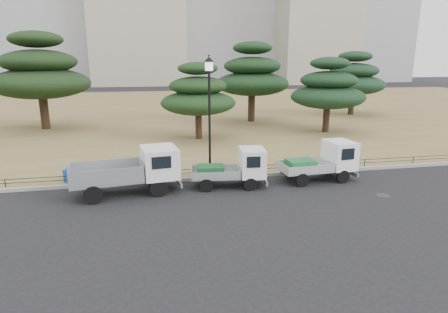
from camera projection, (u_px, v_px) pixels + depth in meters
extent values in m
plane|color=black|center=(233.00, 196.00, 16.37)|extent=(220.00, 220.00, 0.00)
cube|color=olive|center=(178.00, 109.00, 45.41)|extent=(120.00, 56.00, 0.15)
cube|color=gray|center=(222.00, 177.00, 18.82)|extent=(120.00, 0.25, 0.16)
cylinder|color=black|center=(159.00, 188.00, 16.24)|extent=(0.80, 0.26, 0.78)
cylinder|color=black|center=(153.00, 177.00, 17.79)|extent=(0.80, 0.26, 0.78)
cylinder|color=black|center=(93.00, 195.00, 15.38)|extent=(0.80, 0.26, 0.78)
cylinder|color=black|center=(93.00, 183.00, 16.93)|extent=(0.80, 0.26, 0.78)
cube|color=#2D2D30|center=(126.00, 181.00, 16.55)|extent=(4.45, 1.51, 0.14)
cube|color=gray|center=(107.00, 173.00, 16.19)|extent=(3.23, 2.10, 0.76)
cube|color=silver|center=(160.00, 162.00, 16.86)|extent=(1.75, 2.04, 1.34)
cylinder|color=black|center=(250.00, 184.00, 17.03)|extent=(0.62, 0.23, 0.60)
cylinder|color=black|center=(246.00, 176.00, 18.31)|extent=(0.62, 0.23, 0.60)
cylinder|color=black|center=(206.00, 185.00, 16.87)|extent=(0.62, 0.23, 0.60)
cylinder|color=black|center=(205.00, 177.00, 18.15)|extent=(0.62, 0.23, 0.60)
cube|color=#2D2D30|center=(228.00, 177.00, 17.56)|extent=(3.31, 1.11, 0.14)
cube|color=#A0A3A7|center=(215.00, 172.00, 17.44)|extent=(2.38, 1.61, 0.40)
cube|color=silver|center=(252.00, 162.00, 17.47)|extent=(1.29, 1.60, 1.29)
cube|color=#175127|center=(211.00, 170.00, 17.40)|extent=(1.32, 1.03, 0.44)
cylinder|color=black|center=(343.00, 177.00, 18.10)|extent=(0.66, 0.21, 0.65)
cylinder|color=black|center=(328.00, 169.00, 19.44)|extent=(0.66, 0.21, 0.65)
cylinder|color=black|center=(302.00, 180.00, 17.56)|extent=(0.66, 0.21, 0.65)
cylinder|color=black|center=(289.00, 172.00, 18.90)|extent=(0.66, 0.21, 0.65)
cube|color=#2D2D30|center=(316.00, 171.00, 18.47)|extent=(3.52, 1.01, 0.15)
cube|color=silver|center=(305.00, 166.00, 18.24)|extent=(2.49, 1.61, 0.43)
cube|color=white|center=(339.00, 155.00, 18.59)|extent=(1.30, 1.66, 1.37)
cube|color=#1E6A37|center=(301.00, 165.00, 18.15)|extent=(1.38, 1.04, 0.47)
cylinder|color=black|center=(210.00, 173.00, 18.96)|extent=(0.44, 0.44, 0.16)
cylinder|color=black|center=(210.00, 123.00, 18.32)|extent=(0.12, 0.12, 4.99)
cylinder|color=white|center=(209.00, 66.00, 17.66)|extent=(0.40, 0.40, 0.40)
cone|color=black|center=(209.00, 59.00, 17.58)|extent=(0.52, 0.52, 0.25)
cylinder|color=black|center=(221.00, 171.00, 18.89)|extent=(38.00, 0.03, 0.03)
cylinder|color=black|center=(221.00, 168.00, 18.85)|extent=(38.00, 0.03, 0.03)
cylinder|color=black|center=(221.00, 171.00, 18.89)|extent=(0.04, 0.04, 0.40)
cube|color=#154CA9|center=(81.00, 174.00, 18.10)|extent=(1.48, 1.22, 0.61)
cube|color=#154CA9|center=(85.00, 166.00, 17.92)|extent=(0.71, 0.64, 0.26)
cylinder|color=#2D2D30|center=(383.00, 195.00, 16.47)|extent=(0.60, 0.60, 0.01)
cylinder|color=black|center=(44.00, 110.00, 31.52)|extent=(0.70, 0.70, 3.11)
ellipsoid|color=black|center=(41.00, 83.00, 30.96)|extent=(7.98, 7.98, 2.55)
ellipsoid|color=black|center=(38.00, 62.00, 30.53)|extent=(6.09, 6.09, 1.95)
ellipsoid|color=black|center=(36.00, 39.00, 30.10)|extent=(4.21, 4.21, 1.35)
cylinder|color=black|center=(199.00, 124.00, 27.56)|extent=(0.49, 0.49, 2.17)
ellipsoid|color=black|center=(198.00, 103.00, 27.17)|extent=(5.46, 5.46, 1.75)
ellipsoid|color=black|center=(198.00, 86.00, 26.87)|extent=(4.17, 4.17, 1.33)
ellipsoid|color=black|center=(198.00, 68.00, 26.57)|extent=(2.88, 2.88, 0.92)
cylinder|color=black|center=(251.00, 106.00, 35.54)|extent=(0.65, 0.65, 2.88)
ellipsoid|color=black|center=(252.00, 84.00, 35.02)|extent=(6.93, 6.93, 2.22)
ellipsoid|color=black|center=(252.00, 66.00, 34.62)|extent=(5.29, 5.29, 1.69)
ellipsoid|color=black|center=(252.00, 48.00, 34.22)|extent=(3.65, 3.65, 1.17)
cylinder|color=black|center=(326.00, 118.00, 30.20)|extent=(0.52, 0.52, 2.31)
ellipsoid|color=black|center=(328.00, 97.00, 29.79)|extent=(5.87, 5.87, 1.88)
ellipsoid|color=black|center=(329.00, 80.00, 29.46)|extent=(4.48, 4.48, 1.43)
ellipsoid|color=black|center=(330.00, 63.00, 29.14)|extent=(3.09, 3.09, 0.99)
cylinder|color=black|center=(351.00, 102.00, 40.12)|extent=(0.58, 0.58, 2.58)
ellipsoid|color=black|center=(353.00, 85.00, 39.65)|extent=(6.59, 6.59, 2.11)
ellipsoid|color=black|center=(354.00, 71.00, 39.29)|extent=(5.03, 5.03, 1.61)
ellipsoid|color=black|center=(355.00, 56.00, 38.93)|extent=(3.47, 3.47, 1.11)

